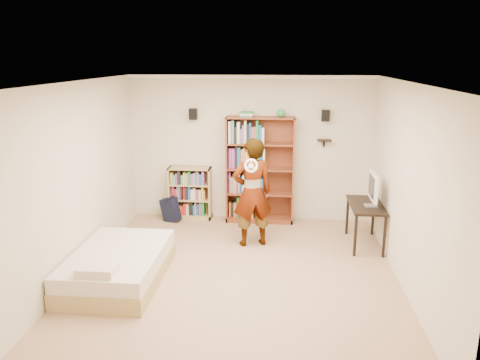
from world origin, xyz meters
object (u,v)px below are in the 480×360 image
object	(u,v)px
low_bookshelf	(190,193)
person	(252,193)
computer_desk	(365,225)
daybed	(118,262)
tall_bookshelf	(260,170)

from	to	relation	value
low_bookshelf	person	bearing A→B (deg)	-43.34
low_bookshelf	person	world-z (taller)	person
person	computer_desk	bearing A→B (deg)	165.73
daybed	person	size ratio (longest dim) A/B	1.03
tall_bookshelf	person	size ratio (longest dim) A/B	1.10
low_bookshelf	daybed	size ratio (longest dim) A/B	0.54
tall_bookshelf	low_bookshelf	distance (m)	1.41
daybed	computer_desk	bearing A→B (deg)	24.12
tall_bookshelf	daybed	xyz separation A→B (m)	(-1.82, -2.62, -0.72)
low_bookshelf	daybed	distance (m)	2.71
low_bookshelf	daybed	bearing A→B (deg)	-100.62
computer_desk	daybed	bearing A→B (deg)	-155.88
tall_bookshelf	person	bearing A→B (deg)	-93.17
tall_bookshelf	computer_desk	bearing A→B (deg)	-29.50
daybed	tall_bookshelf	bearing A→B (deg)	55.17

